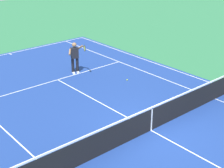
# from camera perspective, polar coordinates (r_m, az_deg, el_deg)

# --- Properties ---
(ground_plane) EXTENTS (60.00, 60.00, 0.00)m
(ground_plane) POSITION_cam_1_polar(r_m,az_deg,el_deg) (12.86, 6.48, -7.67)
(ground_plane) COLOR #2D7247
(court_slab) EXTENTS (24.20, 11.40, 0.00)m
(court_slab) POSITION_cam_1_polar(r_m,az_deg,el_deg) (12.86, 6.48, -7.67)
(court_slab) COLOR navy
(court_slab) RESTS_ON ground_plane
(court_line_markings) EXTENTS (23.85, 11.05, 0.01)m
(court_line_markings) POSITION_cam_1_polar(r_m,az_deg,el_deg) (12.86, 6.48, -7.66)
(court_line_markings) COLOR white
(court_line_markings) RESTS_ON ground_plane
(tennis_net) EXTENTS (0.10, 11.70, 1.08)m
(tennis_net) POSITION_cam_1_polar(r_m,az_deg,el_deg) (12.62, 6.58, -5.76)
(tennis_net) COLOR #2D2D33
(tennis_net) RESTS_ON ground_plane
(tennis_player_near) EXTENTS (1.18, 0.74, 1.70)m
(tennis_player_near) POSITION_cam_1_polar(r_m,az_deg,el_deg) (17.77, -6.18, 4.62)
(tennis_player_near) COLOR black
(tennis_player_near) RESTS_ON ground_plane
(tennis_ball) EXTENTS (0.07, 0.07, 0.07)m
(tennis_ball) POSITION_cam_1_polar(r_m,az_deg,el_deg) (17.06, 2.53, 0.70)
(tennis_ball) COLOR #CCE01E
(tennis_ball) RESTS_ON ground_plane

